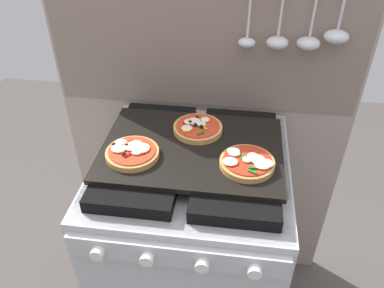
# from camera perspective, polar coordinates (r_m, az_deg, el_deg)

# --- Properties ---
(kitchen_backsplash) EXTENTS (1.10, 0.09, 1.55)m
(kitchen_backsplash) POSITION_cam_1_polar(r_m,az_deg,el_deg) (1.50, 1.88, 3.33)
(kitchen_backsplash) COLOR gray
(kitchen_backsplash) RESTS_ON ground_plane
(stove) EXTENTS (0.60, 0.64, 0.90)m
(stove) POSITION_cam_1_polar(r_m,az_deg,el_deg) (1.49, -0.01, -14.93)
(stove) COLOR #B7BABF
(stove) RESTS_ON ground_plane
(baking_tray) EXTENTS (0.54, 0.38, 0.02)m
(baking_tray) POSITION_cam_1_polar(r_m,az_deg,el_deg) (1.16, 0.00, -0.71)
(baking_tray) COLOR black
(baking_tray) RESTS_ON stove
(pizza_left) EXTENTS (0.16, 0.16, 0.03)m
(pizza_left) POSITION_cam_1_polar(r_m,az_deg,el_deg) (1.13, -8.87, -1.15)
(pizza_left) COLOR #C18947
(pizza_left) RESTS_ON baking_tray
(pizza_right) EXTENTS (0.16, 0.16, 0.03)m
(pizza_right) POSITION_cam_1_polar(r_m,az_deg,el_deg) (1.09, 8.22, -2.66)
(pizza_right) COLOR #C18947
(pizza_right) RESTS_ON baking_tray
(pizza_center) EXTENTS (0.16, 0.16, 0.03)m
(pizza_center) POSITION_cam_1_polar(r_m,az_deg,el_deg) (1.22, 0.81, 2.45)
(pizza_center) COLOR tan
(pizza_center) RESTS_ON baking_tray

